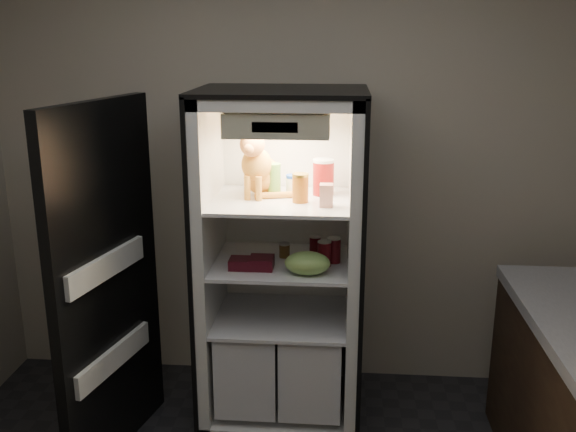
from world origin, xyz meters
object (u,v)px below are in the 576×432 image
at_px(condiment_jar, 284,250).
at_px(berry_box_right, 262,263).
at_px(salsa_jar, 300,188).
at_px(tabby_cat, 260,169).
at_px(soda_can_a, 315,246).
at_px(refrigerator, 282,282).
at_px(mayo_tub, 293,185).
at_px(pepper_jar, 323,177).
at_px(berry_box_left, 240,263).
at_px(soda_can_b, 334,250).
at_px(grape_bag, 307,263).
at_px(parmesan_shaker, 274,180).
at_px(cream_carton, 326,195).
at_px(soda_can_c, 324,254).

xyz_separation_m(condiment_jar, berry_box_right, (-0.11, -0.19, -0.01)).
bearing_deg(salsa_jar, tabby_cat, 151.11).
distance_m(salsa_jar, condiment_jar, 0.41).
bearing_deg(condiment_jar, soda_can_a, 9.08).
xyz_separation_m(refrigerator, mayo_tub, (0.06, 0.04, 0.56)).
relative_size(pepper_jar, berry_box_left, 1.79).
bearing_deg(berry_box_left, soda_can_a, 29.98).
relative_size(soda_can_b, grape_bag, 0.58).
distance_m(tabby_cat, soda_can_b, 0.60).
relative_size(tabby_cat, condiment_jar, 4.87).
bearing_deg(pepper_jar, mayo_tub, -171.82).
distance_m(tabby_cat, soda_can_a, 0.54).
relative_size(tabby_cat, soda_can_b, 2.90).
relative_size(tabby_cat, salsa_jar, 2.62).
xyz_separation_m(parmesan_shaker, cream_carton, (0.29, -0.18, -0.03)).
distance_m(soda_can_a, soda_can_b, 0.14).
bearing_deg(salsa_jar, berry_box_right, -158.13).
xyz_separation_m(mayo_tub, berry_box_right, (-0.15, -0.23, -0.38)).
distance_m(soda_can_c, grape_bag, 0.16).
distance_m(soda_can_a, condiment_jar, 0.17).
relative_size(salsa_jar, berry_box_right, 1.21).
bearing_deg(soda_can_b, condiment_jar, 167.64).
xyz_separation_m(salsa_jar, condiment_jar, (-0.09, 0.11, -0.39)).
relative_size(soda_can_a, grape_bag, 0.49).
xyz_separation_m(mayo_tub, cream_carton, (0.19, -0.22, 0.00)).
height_order(soda_can_a, condiment_jar, soda_can_a).
bearing_deg(tabby_cat, parmesan_shaker, -4.27).
height_order(salsa_jar, berry_box_left, salsa_jar).
bearing_deg(parmesan_shaker, soda_can_a, 8.09).
bearing_deg(condiment_jar, mayo_tub, 39.42).
bearing_deg(pepper_jar, cream_carton, -84.62).
distance_m(parmesan_shaker, salsa_jar, 0.18).
height_order(soda_can_a, berry_box_left, soda_can_a).
distance_m(mayo_tub, soda_can_a, 0.37).
height_order(mayo_tub, grape_bag, mayo_tub).
bearing_deg(tabby_cat, soda_can_a, 12.54).
relative_size(soda_can_c, berry_box_left, 1.24).
xyz_separation_m(salsa_jar, cream_carton, (0.14, -0.08, -0.02)).
bearing_deg(soda_can_c, soda_can_b, 49.81).
bearing_deg(berry_box_left, pepper_jar, 31.12).
height_order(soda_can_a, soda_can_b, soda_can_b).
distance_m(refrigerator, soda_can_c, 0.34).
height_order(salsa_jar, soda_can_b, salsa_jar).
relative_size(soda_can_a, condiment_jar, 1.41).
bearing_deg(pepper_jar, soda_can_a, -138.98).
bearing_deg(soda_can_c, cream_carton, -83.73).
bearing_deg(condiment_jar, soda_can_c, -28.13).
distance_m(mayo_tub, soda_can_c, 0.41).
bearing_deg(soda_can_a, pepper_jar, 41.02).
distance_m(refrigerator, grape_bag, 0.36).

